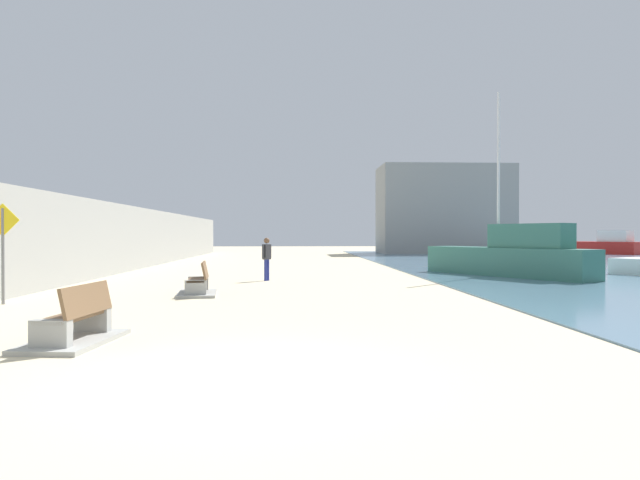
% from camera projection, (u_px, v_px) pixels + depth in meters
% --- Properties ---
extents(ground_plane, '(120.00, 120.00, 0.00)m').
position_uv_depth(ground_plane, '(276.00, 275.00, 25.12)').
color(ground_plane, beige).
extents(seawall, '(0.80, 64.00, 3.18)m').
position_uv_depth(seawall, '(102.00, 239.00, 24.75)').
color(seawall, '#9E9E99').
rests_on(seawall, ground).
extents(bench_near, '(1.32, 2.21, 0.98)m').
position_uv_depth(bench_near, '(75.00, 329.00, 9.39)').
color(bench_near, '#9E9E99').
rests_on(bench_near, ground).
extents(bench_far, '(1.32, 2.20, 0.98)m').
position_uv_depth(bench_far, '(198.00, 287.00, 16.96)').
color(bench_far, '#9E9E99').
rests_on(bench_far, ground).
extents(person_walking, '(0.35, 0.45, 1.66)m').
position_uv_depth(person_walking, '(267.00, 256.00, 22.10)').
color(person_walking, navy).
rests_on(person_walking, ground).
extents(boat_nearest, '(5.16, 7.59, 7.80)m').
position_uv_depth(boat_nearest, '(510.00, 256.00, 23.94)').
color(boat_nearest, '#337060').
rests_on(boat_nearest, water_bay).
extents(boat_mid_bay, '(4.81, 6.17, 2.10)m').
position_uv_depth(boat_mid_bay, '(607.00, 245.00, 51.20)').
color(boat_mid_bay, red).
rests_on(boat_mid_bay, water_bay).
extents(pedestrian_sign, '(0.85, 0.08, 2.58)m').
position_uv_depth(pedestrian_sign, '(3.00, 242.00, 14.65)').
color(pedestrian_sign, slate).
rests_on(pedestrian_sign, ground).
extents(harbor_building, '(12.00, 6.00, 8.16)m').
position_uv_depth(harbor_building, '(444.00, 210.00, 53.76)').
color(harbor_building, gray).
rests_on(harbor_building, ground).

